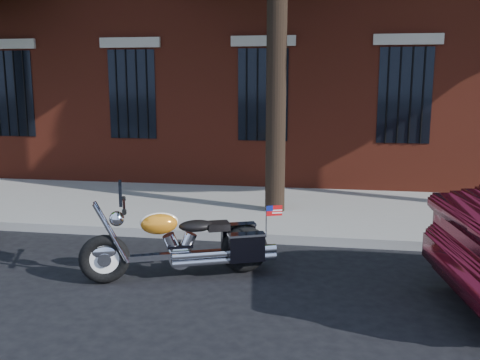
# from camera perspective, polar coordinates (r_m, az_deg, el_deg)

# --- Properties ---
(ground) EXTENTS (120.00, 120.00, 0.00)m
(ground) POSITION_cam_1_polar(r_m,az_deg,el_deg) (7.30, -2.59, -9.61)
(ground) COLOR black
(ground) RESTS_ON ground
(curb) EXTENTS (40.00, 0.16, 0.15)m
(curb) POSITION_cam_1_polar(r_m,az_deg,el_deg) (8.56, -0.67, -6.00)
(curb) COLOR gray
(curb) RESTS_ON ground
(sidewalk) EXTENTS (40.00, 3.60, 0.15)m
(sidewalk) POSITION_cam_1_polar(r_m,az_deg,el_deg) (10.35, 1.15, -3.07)
(sidewalk) COLOR gray
(sidewalk) RESTS_ON ground
(motorcycle) EXTENTS (2.49, 1.29, 1.28)m
(motorcycle) POSITION_cam_1_polar(r_m,az_deg,el_deg) (6.95, -5.76, -6.93)
(motorcycle) COLOR black
(motorcycle) RESTS_ON ground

